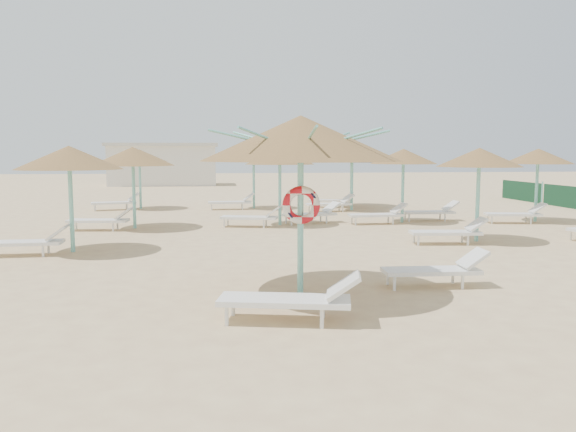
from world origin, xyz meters
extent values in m
plane|color=#D4B981|center=(0.00, 0.00, 0.00)|extent=(120.00, 120.00, 0.00)
cylinder|color=#75CBC0|center=(-0.44, 0.07, 1.32)|extent=(0.11, 0.11, 2.64)
cone|color=brown|center=(-0.44, 0.07, 2.76)|extent=(3.52, 3.52, 0.79)
cylinder|color=#75CBC0|center=(-0.44, 0.07, 2.49)|extent=(0.20, 0.20, 0.12)
cylinder|color=#75CBC0|center=(0.37, 0.07, 2.72)|extent=(1.59, 0.04, 0.40)
cylinder|color=#75CBC0|center=(0.13, 0.64, 2.72)|extent=(1.15, 1.15, 0.40)
cylinder|color=#75CBC0|center=(-0.44, 0.87, 2.72)|extent=(0.04, 1.59, 0.40)
cylinder|color=#75CBC0|center=(-1.01, 0.64, 2.72)|extent=(1.15, 1.15, 0.40)
cylinder|color=#75CBC0|center=(-1.25, 0.07, 2.72)|extent=(1.59, 0.04, 0.40)
cylinder|color=#75CBC0|center=(-1.01, -0.51, 2.72)|extent=(1.15, 1.15, 0.40)
cylinder|color=#75CBC0|center=(-0.44, -0.74, 2.72)|extent=(0.04, 1.59, 0.40)
cylinder|color=#75CBC0|center=(0.13, -0.51, 2.72)|extent=(1.15, 1.15, 0.40)
torus|color=red|center=(-0.44, -0.03, 1.59)|extent=(0.67, 0.15, 0.67)
cylinder|color=white|center=(-1.79, -1.71, 0.14)|extent=(0.06, 0.06, 0.29)
cylinder|color=white|center=(-1.68, -1.21, 0.14)|extent=(0.06, 0.06, 0.29)
cylinder|color=white|center=(-0.44, -2.01, 0.14)|extent=(0.06, 0.06, 0.29)
cylinder|color=white|center=(-0.33, -1.51, 0.14)|extent=(0.06, 0.06, 0.29)
cube|color=white|center=(-0.93, -1.64, 0.33)|extent=(2.04, 1.04, 0.08)
cube|color=white|center=(-0.08, -1.82, 0.57)|extent=(0.62, 0.71, 0.37)
cylinder|color=white|center=(1.29, 0.00, 0.13)|extent=(0.06, 0.06, 0.27)
cylinder|color=white|center=(1.31, 0.48, 0.13)|extent=(0.06, 0.06, 0.27)
cylinder|color=white|center=(2.57, -0.05, 0.13)|extent=(0.06, 0.06, 0.27)
cylinder|color=white|center=(2.59, 0.43, 0.13)|extent=(0.06, 0.06, 0.27)
cube|color=white|center=(2.06, 0.21, 0.30)|extent=(1.82, 0.66, 0.08)
cube|color=white|center=(2.86, 0.18, 0.53)|extent=(0.48, 0.59, 0.35)
cylinder|color=#75CBC0|center=(-5.56, 4.94, 1.15)|extent=(0.11, 0.11, 2.30)
cone|color=brown|center=(-5.56, 4.94, 2.39)|extent=(2.62, 2.62, 0.59)
cylinder|color=#75CBC0|center=(-5.56, 4.94, 2.15)|extent=(0.20, 0.20, 0.12)
cylinder|color=white|center=(-6.10, 4.30, 0.14)|extent=(0.06, 0.06, 0.28)
cylinder|color=white|center=(-6.11, 4.80, 0.14)|extent=(0.06, 0.06, 0.28)
cube|color=white|center=(-6.66, 4.54, 0.32)|extent=(1.92, 0.67, 0.08)
cube|color=white|center=(-5.81, 4.56, 0.56)|extent=(0.50, 0.61, 0.36)
cylinder|color=#75CBC0|center=(-4.64, 9.35, 1.15)|extent=(0.11, 0.11, 2.30)
cone|color=brown|center=(-4.64, 9.35, 2.39)|extent=(2.72, 2.72, 0.61)
cylinder|color=#75CBC0|center=(-4.64, 9.35, 2.15)|extent=(0.20, 0.20, 0.12)
cylinder|color=white|center=(-6.57, 8.79, 0.14)|extent=(0.06, 0.06, 0.28)
cylinder|color=white|center=(-6.51, 9.28, 0.14)|extent=(0.06, 0.06, 0.28)
cylinder|color=white|center=(-5.22, 8.64, 0.14)|extent=(0.06, 0.06, 0.28)
cylinder|color=white|center=(-5.17, 9.13, 0.14)|extent=(0.06, 0.06, 0.28)
cube|color=white|center=(-5.74, 8.95, 0.32)|extent=(1.96, 0.83, 0.08)
cube|color=white|center=(-4.90, 8.85, 0.56)|extent=(0.55, 0.65, 0.36)
cylinder|color=#75CBC0|center=(-5.32, 16.03, 1.15)|extent=(0.11, 0.11, 2.30)
cone|color=brown|center=(-5.32, 16.03, 2.38)|extent=(2.44, 2.44, 0.55)
cylinder|color=#75CBC0|center=(-5.32, 16.03, 2.15)|extent=(0.20, 0.20, 0.12)
cylinder|color=white|center=(-7.13, 15.19, 0.14)|extent=(0.06, 0.06, 0.28)
cylinder|color=white|center=(-7.26, 15.67, 0.14)|extent=(0.06, 0.06, 0.28)
cylinder|color=white|center=(-5.82, 15.52, 0.14)|extent=(0.06, 0.06, 0.28)
cylinder|color=white|center=(-5.95, 16.01, 0.14)|extent=(0.06, 0.06, 0.28)
cube|color=white|center=(-6.42, 15.63, 0.32)|extent=(1.99, 1.07, 0.08)
cube|color=white|center=(-5.60, 15.84, 0.56)|extent=(0.62, 0.70, 0.36)
cylinder|color=#75CBC0|center=(0.26, 9.61, 1.15)|extent=(0.11, 0.11, 2.30)
cone|color=brown|center=(0.26, 9.61, 2.38)|extent=(2.41, 2.41, 0.54)
cylinder|color=#75CBC0|center=(0.26, 9.61, 2.15)|extent=(0.20, 0.20, 0.12)
cylinder|color=white|center=(-1.68, 9.17, 0.14)|extent=(0.06, 0.06, 0.28)
cylinder|color=white|center=(-1.55, 9.65, 0.14)|extent=(0.06, 0.06, 0.28)
cylinder|color=white|center=(-0.37, 8.83, 0.14)|extent=(0.06, 0.06, 0.28)
cylinder|color=white|center=(-0.25, 9.31, 0.14)|extent=(0.06, 0.06, 0.28)
cube|color=white|center=(-0.84, 9.21, 0.32)|extent=(1.99, 1.08, 0.08)
cube|color=white|center=(-0.02, 8.99, 0.56)|extent=(0.62, 0.70, 0.36)
cylinder|color=white|center=(0.65, 9.46, 0.14)|extent=(0.06, 0.06, 0.28)
cylinder|color=white|center=(0.52, 9.95, 0.14)|extent=(0.06, 0.06, 0.28)
cylinder|color=white|center=(1.95, 9.80, 0.14)|extent=(0.06, 0.06, 0.28)
cylinder|color=white|center=(1.83, 10.29, 0.14)|extent=(0.06, 0.06, 0.28)
cube|color=white|center=(1.36, 9.91, 0.32)|extent=(1.99, 1.08, 0.08)
cube|color=white|center=(2.18, 10.12, 0.56)|extent=(0.62, 0.70, 0.36)
cylinder|color=#75CBC0|center=(-0.25, 15.62, 1.15)|extent=(0.11, 0.11, 2.30)
cone|color=brown|center=(-0.25, 15.62, 2.38)|extent=(2.35, 2.35, 0.53)
cylinder|color=#75CBC0|center=(-0.25, 15.62, 2.15)|extent=(0.20, 0.20, 0.12)
cylinder|color=white|center=(-2.15, 14.96, 0.14)|extent=(0.06, 0.06, 0.28)
cylinder|color=white|center=(-2.16, 15.46, 0.14)|extent=(0.06, 0.06, 0.28)
cylinder|color=white|center=(-0.80, 14.98, 0.14)|extent=(0.06, 0.06, 0.28)
cylinder|color=white|center=(-0.81, 15.48, 0.14)|extent=(0.06, 0.06, 0.28)
cube|color=white|center=(-1.35, 15.22, 0.32)|extent=(1.91, 0.65, 0.08)
cube|color=white|center=(-0.50, 15.24, 0.56)|extent=(0.50, 0.61, 0.36)
cylinder|color=#75CBC0|center=(5.41, 5.31, 1.15)|extent=(0.11, 0.11, 2.30)
cone|color=brown|center=(5.41, 5.31, 2.38)|extent=(2.36, 2.36, 0.53)
cylinder|color=#75CBC0|center=(5.41, 5.31, 2.15)|extent=(0.20, 0.20, 0.12)
cylinder|color=white|center=(3.49, 4.75, 0.14)|extent=(0.06, 0.06, 0.28)
cylinder|color=white|center=(3.55, 5.25, 0.14)|extent=(0.06, 0.06, 0.28)
cylinder|color=white|center=(4.83, 4.60, 0.14)|extent=(0.06, 0.06, 0.28)
cylinder|color=white|center=(4.89, 5.10, 0.14)|extent=(0.06, 0.06, 0.28)
cube|color=white|center=(4.31, 4.91, 0.32)|extent=(1.96, 0.83, 0.08)
cube|color=white|center=(5.16, 4.82, 0.56)|extent=(0.55, 0.65, 0.36)
cylinder|color=#75CBC0|center=(4.74, 9.81, 1.15)|extent=(0.11, 0.11, 2.30)
cone|color=brown|center=(4.74, 9.81, 2.38)|extent=(2.39, 2.39, 0.54)
cylinder|color=#75CBC0|center=(4.74, 9.81, 2.15)|extent=(0.20, 0.20, 0.12)
cylinder|color=white|center=(2.85, 9.13, 0.14)|extent=(0.06, 0.06, 0.28)
cylinder|color=white|center=(2.83, 9.63, 0.14)|extent=(0.06, 0.06, 0.28)
cylinder|color=white|center=(4.20, 9.17, 0.14)|extent=(0.06, 0.06, 0.28)
cylinder|color=white|center=(4.18, 9.67, 0.14)|extent=(0.06, 0.06, 0.28)
cube|color=white|center=(3.64, 9.41, 0.32)|extent=(1.92, 0.68, 0.08)
cube|color=white|center=(4.49, 9.43, 0.56)|extent=(0.50, 0.61, 0.36)
cylinder|color=white|center=(5.03, 9.88, 0.14)|extent=(0.06, 0.06, 0.28)
cylinder|color=white|center=(5.05, 10.38, 0.14)|extent=(0.06, 0.06, 0.28)
cylinder|color=white|center=(6.38, 9.84, 0.14)|extent=(0.06, 0.06, 0.28)
cylinder|color=white|center=(6.40, 10.34, 0.14)|extent=(0.06, 0.06, 0.28)
cube|color=white|center=(5.84, 10.11, 0.32)|extent=(1.92, 0.68, 0.08)
cube|color=white|center=(6.69, 10.08, 0.56)|extent=(0.50, 0.61, 0.36)
cylinder|color=#75CBC0|center=(4.34, 15.98, 1.15)|extent=(0.11, 0.11, 2.30)
cone|color=brown|center=(4.34, 15.98, 2.40)|extent=(2.89, 2.89, 0.65)
cylinder|color=#75CBC0|center=(4.34, 15.98, 2.15)|extent=(0.20, 0.20, 0.12)
cylinder|color=white|center=(2.40, 15.53, 0.14)|extent=(0.06, 0.06, 0.28)
cylinder|color=white|center=(2.52, 16.02, 0.14)|extent=(0.06, 0.06, 0.28)
cylinder|color=white|center=(3.71, 15.21, 0.14)|extent=(0.06, 0.06, 0.28)
cylinder|color=white|center=(3.83, 15.69, 0.14)|extent=(0.06, 0.06, 0.28)
cube|color=white|center=(3.24, 15.58, 0.32)|extent=(1.99, 1.06, 0.08)
cube|color=white|center=(4.06, 15.38, 0.56)|extent=(0.62, 0.70, 0.36)
cylinder|color=white|center=(8.20, 5.13, 0.14)|extent=(0.06, 0.06, 0.28)
cylinder|color=#75CBC0|center=(9.66, 9.41, 1.15)|extent=(0.11, 0.11, 2.30)
cone|color=brown|center=(9.66, 9.41, 2.38)|extent=(2.44, 2.44, 0.55)
cylinder|color=#75CBC0|center=(9.66, 9.41, 2.15)|extent=(0.20, 0.20, 0.12)
cylinder|color=white|center=(7.72, 8.92, 0.14)|extent=(0.06, 0.06, 0.28)
cylinder|color=white|center=(7.82, 9.41, 0.14)|extent=(0.06, 0.06, 0.28)
cylinder|color=white|center=(9.05, 8.66, 0.14)|extent=(0.06, 0.06, 0.28)
cylinder|color=white|center=(9.14, 9.15, 0.14)|extent=(0.06, 0.06, 0.28)
cube|color=white|center=(8.56, 9.01, 0.32)|extent=(1.98, 0.97, 0.08)
cube|color=white|center=(9.39, 8.85, 0.56)|extent=(0.59, 0.68, 0.36)
cylinder|color=#75CBC0|center=(3.93, 14.17, 1.15)|extent=(0.11, 0.11, 2.30)
cone|color=brown|center=(3.93, 14.17, 2.38)|extent=(2.35, 2.35, 0.53)
cylinder|color=#75CBC0|center=(3.93, 14.17, 2.15)|extent=(0.20, 0.20, 0.12)
cylinder|color=white|center=(2.06, 13.45, 0.14)|extent=(0.06, 0.06, 0.28)
cylinder|color=white|center=(2.01, 13.95, 0.14)|extent=(0.06, 0.06, 0.28)
cylinder|color=white|center=(3.40, 13.58, 0.14)|extent=(0.06, 0.06, 0.28)
cylinder|color=white|center=(3.35, 14.08, 0.14)|extent=(0.06, 0.06, 0.28)
cube|color=white|center=(2.83, 13.77, 0.32)|extent=(1.95, 0.80, 0.08)
cube|color=white|center=(3.68, 13.85, 0.56)|extent=(0.54, 0.64, 0.36)
cube|color=silver|center=(-6.00, 35.00, 1.50)|extent=(8.00, 4.00, 3.00)
cube|color=beige|center=(-6.00, 35.00, 3.12)|extent=(8.40, 4.40, 0.25)
cube|color=#164426|center=(14.00, 14.00, 0.50)|extent=(0.08, 3.80, 1.00)
cube|color=#164426|center=(14.00, 18.00, 0.50)|extent=(0.08, 3.80, 1.00)
cylinder|color=#75CBC0|center=(14.00, 16.10, 0.55)|extent=(0.08, 0.08, 1.10)
camera|label=1|loc=(-1.90, -9.69, 2.50)|focal=35.00mm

